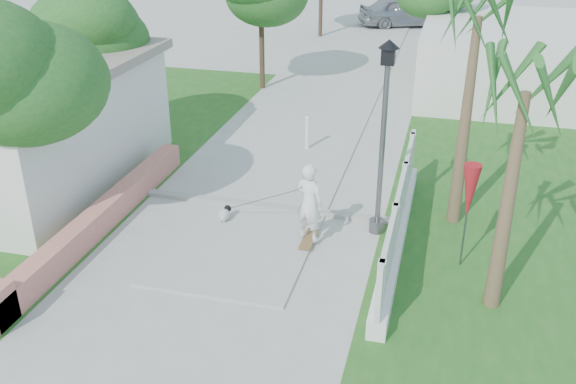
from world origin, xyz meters
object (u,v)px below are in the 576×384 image
(patio_umbrella, at_px, (470,193))
(skateboarder, at_px, (276,201))
(bollard, at_px, (307,132))
(street_lamp, at_px, (383,133))
(dog, at_px, (224,214))
(parked_car, at_px, (404,11))

(patio_umbrella, bearing_deg, skateboarder, 175.61)
(bollard, height_order, patio_umbrella, patio_umbrella)
(street_lamp, distance_m, dog, 4.22)
(street_lamp, bearing_deg, dog, -172.69)
(patio_umbrella, distance_m, skateboarder, 4.21)
(dog, height_order, parked_car, parked_car)
(bollard, bearing_deg, dog, -99.84)
(patio_umbrella, height_order, dog, patio_umbrella)
(dog, bearing_deg, patio_umbrella, 3.43)
(dog, distance_m, parked_car, 24.73)
(skateboarder, relative_size, dog, 4.51)
(patio_umbrella, relative_size, parked_car, 0.46)
(bollard, distance_m, dog, 5.04)
(street_lamp, relative_size, dog, 7.88)
(street_lamp, bearing_deg, parked_car, 94.02)
(bollard, relative_size, patio_umbrella, 0.47)
(street_lamp, height_order, patio_umbrella, street_lamp)
(patio_umbrella, height_order, skateboarder, patio_umbrella)
(bollard, height_order, skateboarder, skateboarder)
(patio_umbrella, relative_size, skateboarder, 0.91)
(bollard, height_order, parked_car, parked_car)
(skateboarder, bearing_deg, patio_umbrella, -164.58)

